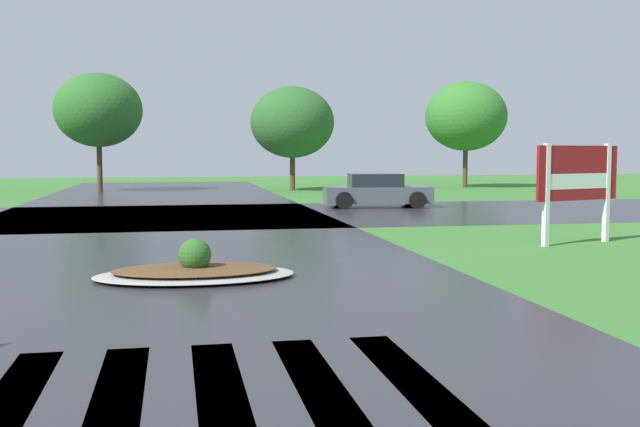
{
  "coord_description": "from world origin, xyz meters",
  "views": [
    {
      "loc": [
        0.52,
        -2.65,
        2.16
      ],
      "look_at": [
        3.06,
        10.48,
        1.04
      ],
      "focal_mm": 42.36,
      "sensor_mm": 36.0,
      "label": 1
    }
  ],
  "objects": [
    {
      "name": "asphalt_roadway",
      "position": [
        0.0,
        10.0,
        0.0
      ],
      "size": [
        11.03,
        80.0,
        0.01
      ],
      "primitive_type": "cube",
      "color": "#2B2B30",
      "rests_on": "ground"
    },
    {
      "name": "asphalt_cross_road",
      "position": [
        0.0,
        22.72,
        0.0
      ],
      "size": [
        90.0,
        9.93,
        0.01
      ],
      "primitive_type": "cube",
      "color": "#2B2B30",
      "rests_on": "ground"
    },
    {
      "name": "crosswalk_stripes",
      "position": [
        -0.0,
        4.15,
        0.0
      ],
      "size": [
        5.85,
        3.1,
        0.01
      ],
      "color": "white",
      "rests_on": "ground"
    },
    {
      "name": "estate_billboard",
      "position": [
        9.66,
        13.29,
        1.53
      ],
      "size": [
        2.4,
        0.82,
        2.33
      ],
      "rotation": [
        0.0,
        0.0,
        3.44
      ],
      "color": "white",
      "rests_on": "ground"
    },
    {
      "name": "median_island",
      "position": [
        0.84,
        10.18,
        0.13
      ],
      "size": [
        3.39,
        2.01,
        0.68
      ],
      "color": "#9E9B93",
      "rests_on": "ground"
    },
    {
      "name": "car_silver_hatch",
      "position": [
        8.12,
        25.22,
        0.6
      ],
      "size": [
        4.2,
        2.39,
        1.28
      ],
      "rotation": [
        0.0,
        0.0,
        -0.11
      ],
      "color": "#4C545B",
      "rests_on": "ground"
    },
    {
      "name": "background_treeline",
      "position": [
        5.43,
        38.33,
        4.0
      ],
      "size": [
        35.35,
        6.18,
        6.21
      ],
      "color": "#4C3823",
      "rests_on": "ground"
    }
  ]
}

